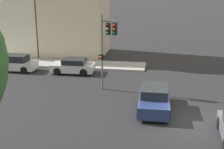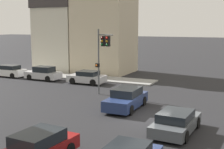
# 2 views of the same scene
# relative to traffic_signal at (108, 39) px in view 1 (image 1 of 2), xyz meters

# --- Properties ---
(ground_plane) EXTENTS (300.00, 300.00, 0.00)m
(ground_plane) POSITION_rel_traffic_signal_xyz_m (-4.88, -6.01, -4.08)
(ground_plane) COLOR black
(rowhouse_backdrop) EXTENTS (7.51, 13.13, 12.07)m
(rowhouse_backdrop) POSITION_rel_traffic_signal_xyz_m (12.49, 8.63, 1.46)
(rowhouse_backdrop) COLOR beige
(rowhouse_backdrop) RESTS_ON ground_plane
(traffic_signal) EXTENTS (0.55, 1.77, 5.88)m
(traffic_signal) POSITION_rel_traffic_signal_xyz_m (0.00, 0.00, 0.00)
(traffic_signal) COLOR #515456
(traffic_signal) RESTS_ON ground_plane
(crossing_car_3) EXTENTS (4.70, 2.11, 1.55)m
(crossing_car_3) POSITION_rel_traffic_signal_xyz_m (-3.44, -3.71, -3.34)
(crossing_car_3) COLOR navy
(crossing_car_3) RESTS_ON ground_plane
(parked_car_0) EXTENTS (2.10, 4.00, 1.37)m
(parked_car_0) POSITION_rel_traffic_signal_xyz_m (4.22, 3.99, -3.41)
(parked_car_0) COLOR #B7B7BC
(parked_car_0) RESTS_ON ground_plane
(parked_car_1) EXTENTS (1.87, 4.15, 1.55)m
(parked_car_1) POSITION_rel_traffic_signal_xyz_m (4.15, 9.71, -3.35)
(parked_car_1) COLOR #B7B7BC
(parked_car_1) RESTS_ON ground_plane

